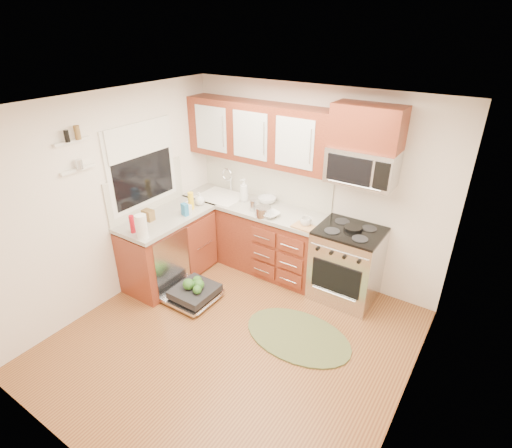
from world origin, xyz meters
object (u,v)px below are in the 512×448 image
Objects in this scene: upper_cabinets at (258,133)px; sink at (221,204)px; range at (346,264)px; bowl_a at (270,214)px; bowl_b at (267,200)px; cutting_board at (304,227)px; stock_pot at (263,212)px; cup at (306,222)px; dishwasher at (193,293)px; microwave at (362,166)px; paper_towel_roll at (142,226)px; rug at (298,336)px; skillet at (353,228)px.

upper_cabinets is 3.31× the size of sink.
range is 3.99× the size of bowl_a.
bowl_a is 0.95× the size of bowl_b.
bowl_b is (-0.77, 0.38, 0.03)m from cutting_board.
cutting_board is 1.15× the size of bowl_b.
stock_pot reaches higher than cup.
sink is 1.45m from cutting_board.
dishwasher is 1.36m from stock_pot.
sink is 4.55× the size of cup.
microwave is 2.55m from dishwasher.
bowl_b reaches higher than bowl_a.
bowl_b is (-0.18, 0.38, -0.02)m from stock_pot.
upper_cabinets is 1.05m from bowl_a.
paper_towel_roll reaches higher than bowl_a.
cup reaches higher than sink.
rug is 5.17× the size of bowl_a.
cutting_board is at bearing -3.37° from bowl_a.
cutting_board is (-0.50, -0.21, 0.46)m from range.
range is 1.23m from microwave.
skillet is 0.57m from cutting_board.
stock_pot is (-0.97, 0.77, 0.98)m from rug.
bowl_b is at bearing 134.84° from rug.
cup is (-0.51, -0.27, -0.72)m from microwave.
microwave is at bearing 83.74° from rug.
range is 0.73m from cup.
range is at bearing -137.75° from skillet.
bowl_a is (-1.03, -0.20, -0.02)m from skillet.
rug is 5.76× the size of skillet.
cutting_board is 1.90m from paper_towel_roll.
microwave reaches higher than rug.
stock_pot is (0.84, -0.20, 0.19)m from sink.
upper_cabinets is 2.19m from dishwasher.
rug is at bearing 5.84° from dishwasher.
cup is (-0.39, 0.83, 0.97)m from rug.
paper_towel_roll is at bearing -112.18° from bowl_b.
skillet is (0.02, -0.10, -0.73)m from microwave.
stock_pot is (0.45, 0.92, 0.89)m from dishwasher.
rug is at bearing -97.01° from range.
range is 1.25× the size of microwave.
microwave is 1.47m from bowl_b.
microwave reaches higher than cup.
rug is (1.28, -1.13, -1.86)m from upper_cabinets.
paper_towel_roll is 1.92m from cup.
rug is at bearing -63.94° from cutting_board.
skillet reaches higher than rug.
bowl_a is at bearing -53.44° from bowl_b.
cup reaches higher than dishwasher.
cup reaches higher than bowl_b.
range is 0.77× the size of rug.
cutting_board is 0.86m from bowl_b.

